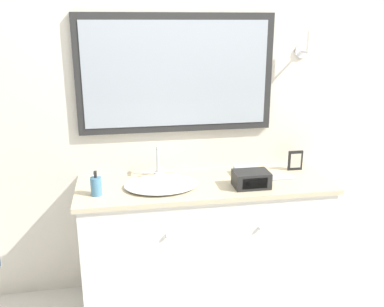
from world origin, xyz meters
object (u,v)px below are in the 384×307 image
sink_basin (161,184)px  soap_bottle (96,186)px  appliance_box (251,179)px  picture_frame (295,160)px

sink_basin → soap_bottle: bearing=-169.6°
appliance_box → sink_basin: bearing=169.4°
picture_frame → sink_basin: bearing=-171.1°
soap_bottle → appliance_box: bearing=-1.9°
soap_bottle → picture_frame: soap_bottle is taller
sink_basin → appliance_box: size_ratio=2.10×
soap_bottle → sink_basin: bearing=10.4°
appliance_box → picture_frame: size_ratio=1.58×
appliance_box → picture_frame: 0.47m
appliance_box → soap_bottle: bearing=178.1°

